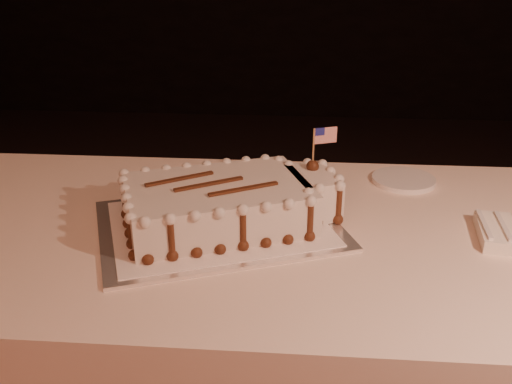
# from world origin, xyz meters

# --- Properties ---
(banquet_table) EXTENTS (2.40, 0.80, 0.75)m
(banquet_table) POSITION_xyz_m (0.00, 0.60, 0.38)
(banquet_table) COLOR #FFDCC5
(banquet_table) RESTS_ON ground
(cake_board) EXTENTS (0.59, 0.52, 0.01)m
(cake_board) POSITION_xyz_m (-0.14, 0.60, 0.75)
(cake_board) COLOR white
(cake_board) RESTS_ON banquet_table
(doily) EXTENTS (0.53, 0.47, 0.00)m
(doily) POSITION_xyz_m (-0.14, 0.60, 0.76)
(doily) COLOR white
(doily) RESTS_ON cake_board
(sheet_cake) EXTENTS (0.49, 0.37, 0.19)m
(sheet_cake) POSITION_xyz_m (-0.12, 0.60, 0.80)
(sheet_cake) COLOR silver
(sheet_cake) RESTS_ON doily
(side_plate) EXTENTS (0.16, 0.16, 0.01)m
(side_plate) POSITION_xyz_m (0.29, 0.87, 0.76)
(side_plate) COLOR white
(side_plate) RESTS_ON banquet_table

